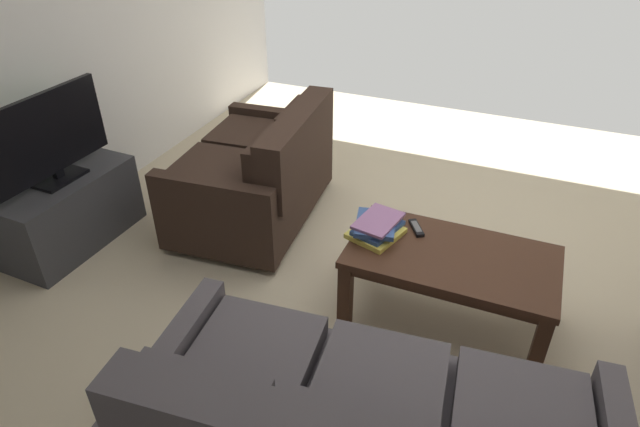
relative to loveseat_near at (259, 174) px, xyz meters
The scene contains 8 objects.
ground_plane 1.32m from the loveseat_near, 168.18° to the left, with size 5.21×5.79×0.01m, color beige.
wall_right 1.65m from the loveseat_near, 10.79° to the left, with size 0.12×5.79×2.52m, color silver.
loveseat_near is the anchor object (origin of this frame).
coffee_table 1.55m from the loveseat_near, 159.61° to the left, with size 1.10×0.61×0.46m.
tv_stand 1.29m from the loveseat_near, 36.41° to the left, with size 0.45×0.93×0.49m.
flat_tv 1.35m from the loveseat_near, 36.49° to the left, with size 0.21×0.87×0.57m.
book_stack 1.16m from the loveseat_near, 152.99° to the left, with size 0.31×0.34×0.10m.
tv_remote 1.28m from the loveseat_near, 162.32° to the left, with size 0.12×0.16×0.02m.
Camera 1 is at (-0.44, 2.65, 2.20)m, focal length 30.29 mm.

